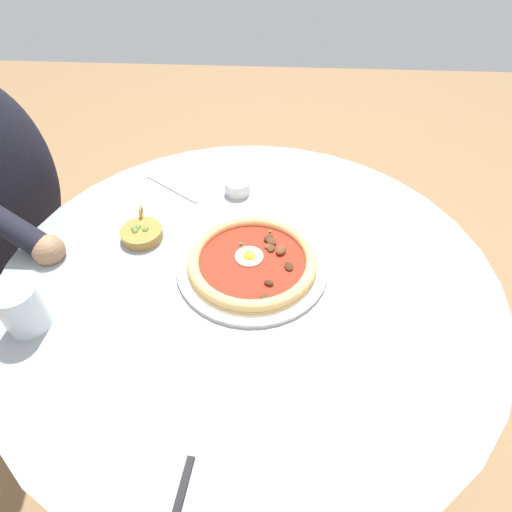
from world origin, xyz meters
The scene contains 9 objects.
ground_plane centered at (0.00, 0.00, -0.01)m, with size 6.00×6.00×0.02m, color olive.
dining_table centered at (0.00, 0.00, 0.59)m, with size 1.05×1.05×0.71m.
pizza_on_plate centered at (-0.02, 0.01, 0.73)m, with size 0.32×0.32×0.04m.
water_glass centered at (0.15, -0.40, 0.75)m, with size 0.08×0.08×0.10m.
steak_knife centered at (0.39, -0.06, 0.71)m, with size 0.20×0.03×0.01m.
ramekin_capers centered at (-0.29, -0.05, 0.73)m, with size 0.06×0.06×0.03m.
olive_pan centered at (-0.10, -0.25, 0.72)m, with size 0.12×0.09×0.05m.
fork_utensil centered at (-0.29, -0.22, 0.71)m, with size 0.12×0.16×0.00m.
diner_person centered at (-0.25, -0.68, 0.52)m, with size 0.48×0.47×1.18m.
Camera 1 is at (0.62, 0.05, 1.38)m, focal length 30.33 mm.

